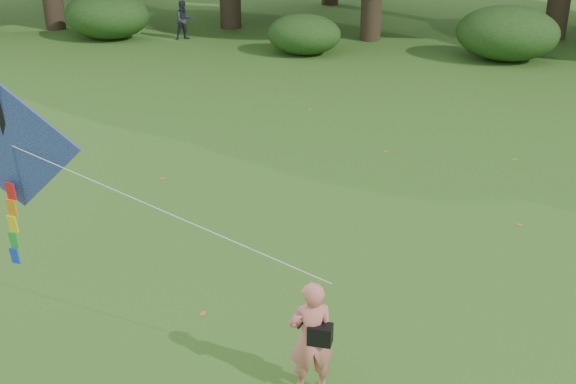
# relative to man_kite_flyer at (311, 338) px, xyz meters

# --- Properties ---
(ground) EXTENTS (100.00, 100.00, 0.00)m
(ground) POSITION_rel_man_kite_flyer_xyz_m (-0.05, 0.73, -0.80)
(ground) COLOR #265114
(ground) RESTS_ON ground
(man_kite_flyer) EXTENTS (0.69, 0.59, 1.60)m
(man_kite_flyer) POSITION_rel_man_kite_flyer_xyz_m (0.00, 0.00, 0.00)
(man_kite_flyer) COLOR #DB7767
(man_kite_flyer) RESTS_ON ground
(bystander_left) EXTENTS (0.91, 0.91, 1.49)m
(bystander_left) POSITION_rel_man_kite_flyer_xyz_m (-9.10, 19.10, -0.06)
(bystander_left) COLOR #262B33
(bystander_left) RESTS_ON ground
(crossbody_bag) EXTENTS (0.43, 0.20, 0.67)m
(crossbody_bag) POSITION_rel_man_kite_flyer_xyz_m (0.12, -0.03, 0.11)
(crossbody_bag) COLOR black
(crossbody_bag) RESTS_ON ground
(flying_kite) EXTENTS (5.60, 1.01, 2.90)m
(flying_kite) POSITION_rel_man_kite_flyer_xyz_m (-4.31, 0.62, 1.92)
(flying_kite) COLOR #2768A9
(flying_kite) RESTS_ON ground
(shrub_band) EXTENTS (39.15, 3.22, 1.88)m
(shrub_band) POSITION_rel_man_kite_flyer_xyz_m (-0.77, 18.33, 0.06)
(shrub_band) COLOR #264919
(shrub_band) RESTS_ON ground
(fallen_leaves) EXTENTS (10.60, 13.62, 0.01)m
(fallen_leaves) POSITION_rel_man_kite_flyer_xyz_m (1.46, 3.90, -0.80)
(fallen_leaves) COLOR olive
(fallen_leaves) RESTS_ON ground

